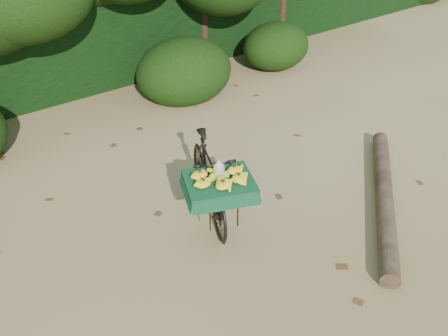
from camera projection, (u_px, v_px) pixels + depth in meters
ground at (269, 234)px, 6.25m from camera, size 80.00×80.00×0.00m
vendor_bicycle at (209, 178)px, 6.30m from camera, size 1.33×1.99×1.14m
fallen_log at (384, 196)px, 6.74m from camera, size 2.73×2.31×0.24m
hedge_backdrop at (71, 41)px, 9.92m from camera, size 26.00×1.80×1.80m
tree_row at (43, 0)px, 8.46m from camera, size 14.50×2.00×4.00m
bush_clumps at (141, 86)px, 9.10m from camera, size 8.80×1.70×0.90m
leaf_litter at (238, 209)px, 6.67m from camera, size 7.00×7.30×0.01m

